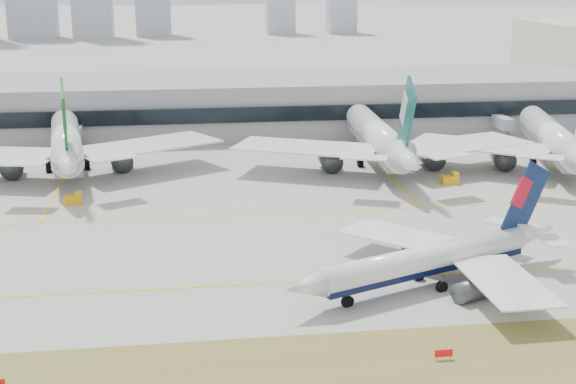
{
  "coord_description": "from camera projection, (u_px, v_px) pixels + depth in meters",
  "views": [
    {
      "loc": [
        -11.76,
        -115.11,
        44.84
      ],
      "look_at": [
        7.01,
        18.0,
        7.5
      ],
      "focal_mm": 50.0,
      "sensor_mm": 36.0,
      "label": 1
    }
  ],
  "objects": [
    {
      "name": "gse_b",
      "position": [
        74.0,
        199.0,
        158.68
      ],
      "size": [
        3.55,
        2.0,
        2.6
      ],
      "color": "#EDA50C",
      "rests_on": "ground"
    },
    {
      "name": "hold_sign_right",
      "position": [
        444.0,
        353.0,
        95.15
      ],
      "size": [
        2.2,
        0.15,
        1.35
      ],
      "color": "red",
      "rests_on": "ground"
    },
    {
      "name": "gse_c",
      "position": [
        450.0,
        179.0,
        173.63
      ],
      "size": [
        3.55,
        2.0,
        2.6
      ],
      "color": "#EDA50C",
      "rests_on": "ground"
    },
    {
      "name": "widebody_cathay",
      "position": [
        380.0,
        140.0,
        186.63
      ],
      "size": [
        70.49,
        68.94,
        25.14
      ],
      "rotation": [
        0.0,
        0.0,
        1.53
      ],
      "color": "white",
      "rests_on": "ground"
    },
    {
      "name": "widebody_eva",
      "position": [
        66.0,
        143.0,
        182.45
      ],
      "size": [
        70.25,
        69.31,
        25.26
      ],
      "rotation": [
        0.0,
        0.0,
        1.71
      ],
      "color": "white",
      "rests_on": "ground"
    },
    {
      "name": "terminal",
      "position": [
        217.0,
        104.0,
        230.97
      ],
      "size": [
        280.0,
        43.1,
        15.0
      ],
      "color": "gray",
      "rests_on": "ground"
    },
    {
      "name": "ground",
      "position": [
        259.0,
        271.0,
        123.41
      ],
      "size": [
        3000.0,
        3000.0,
        0.0
      ],
      "primitive_type": "plane",
      "color": "gray",
      "rests_on": "ground"
    },
    {
      "name": "taxiing_airliner",
      "position": [
        436.0,
        259.0,
        117.24
      ],
      "size": [
        47.45,
        40.14,
        16.76
      ],
      "rotation": [
        0.0,
        0.0,
        3.54
      ],
      "color": "white",
      "rests_on": "ground"
    },
    {
      "name": "widebody_china_air",
      "position": [
        554.0,
        141.0,
        186.08
      ],
      "size": [
        66.97,
        66.73,
        24.55
      ],
      "rotation": [
        0.0,
        0.0,
        1.33
      ],
      "color": "white",
      "rests_on": "ground"
    }
  ]
}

